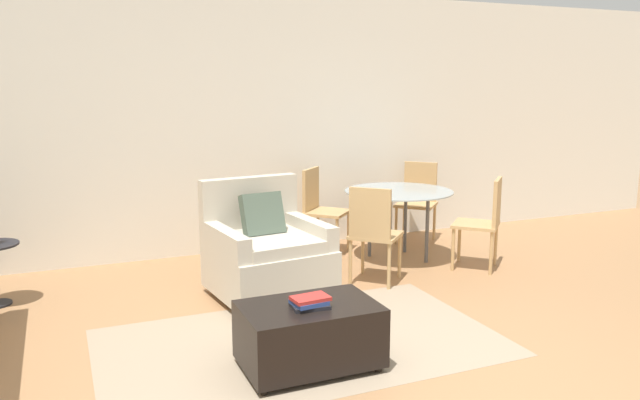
% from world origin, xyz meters
% --- Properties ---
extents(ground_plane, '(20.00, 20.00, 0.00)m').
position_xyz_m(ground_plane, '(0.00, 0.00, 0.00)').
color(ground_plane, '#A3754C').
extents(wall_back, '(12.00, 0.06, 2.75)m').
position_xyz_m(wall_back, '(0.00, 3.55, 1.38)').
color(wall_back, white).
rests_on(wall_back, ground_plane).
extents(area_rug, '(2.77, 1.64, 0.01)m').
position_xyz_m(area_rug, '(-0.24, 0.96, 0.00)').
color(area_rug, gray).
rests_on(area_rug, ground_plane).
extents(armchair, '(0.99, 1.00, 0.99)m').
position_xyz_m(armchair, '(-0.16, 1.99, 0.37)').
color(armchair, beige).
rests_on(armchair, ground_plane).
extents(ottoman, '(0.86, 0.56, 0.42)m').
position_xyz_m(ottoman, '(-0.33, 0.58, 0.23)').
color(ottoman, black).
rests_on(ottoman, ground_plane).
extents(book_stack, '(0.24, 0.20, 0.07)m').
position_xyz_m(book_stack, '(-0.35, 0.54, 0.45)').
color(book_stack, black).
rests_on(book_stack, ottoman).
extents(tv_remote_primary, '(0.06, 0.16, 0.01)m').
position_xyz_m(tv_remote_primary, '(-0.24, 0.70, 0.42)').
color(tv_remote_primary, '#333338').
rests_on(tv_remote_primary, ottoman).
extents(dining_table, '(1.10, 1.10, 0.72)m').
position_xyz_m(dining_table, '(1.44, 2.54, 0.64)').
color(dining_table, '#99A8AD').
rests_on(dining_table, ground_plane).
extents(dining_chair_near_left, '(0.59, 0.59, 0.90)m').
position_xyz_m(dining_chair_near_left, '(0.82, 1.92, 0.52)').
color(dining_chair_near_left, tan).
rests_on(dining_chair_near_left, ground_plane).
extents(dining_chair_near_right, '(0.59, 0.59, 0.90)m').
position_xyz_m(dining_chair_near_right, '(2.05, 1.92, 0.52)').
color(dining_chair_near_right, tan).
rests_on(dining_chair_near_right, ground_plane).
extents(dining_chair_far_left, '(0.59, 0.59, 0.90)m').
position_xyz_m(dining_chair_far_left, '(0.82, 3.15, 0.52)').
color(dining_chair_far_left, tan).
rests_on(dining_chair_far_left, ground_plane).
extents(dining_chair_far_right, '(0.59, 0.59, 0.90)m').
position_xyz_m(dining_chair_far_right, '(2.05, 3.15, 0.52)').
color(dining_chair_far_right, tan).
rests_on(dining_chair_far_right, ground_plane).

